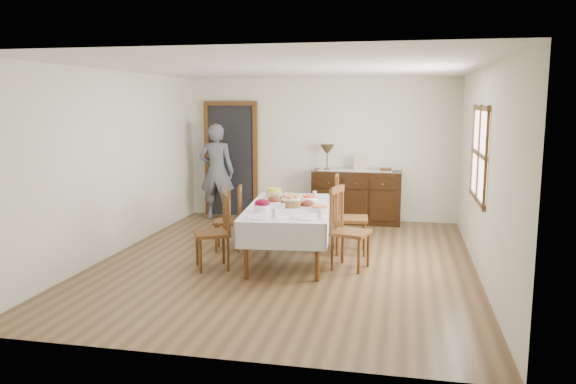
% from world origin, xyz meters
% --- Properties ---
extents(ground, '(6.00, 6.00, 0.00)m').
position_xyz_m(ground, '(0.00, 0.00, 0.00)').
color(ground, brown).
extents(room_shell, '(5.02, 6.02, 2.65)m').
position_xyz_m(room_shell, '(-0.15, 0.42, 1.64)').
color(room_shell, white).
rests_on(room_shell, ground).
extents(dining_table, '(1.33, 2.29, 0.75)m').
position_xyz_m(dining_table, '(0.01, 0.13, 0.66)').
color(dining_table, silver).
rests_on(dining_table, ground).
extents(chair_left_near, '(0.59, 0.59, 1.05)m').
position_xyz_m(chair_left_near, '(-0.84, -0.48, 0.53)').
color(chair_left_near, '#522F13').
rests_on(chair_left_near, ground).
extents(chair_left_far, '(0.47, 0.47, 0.95)m').
position_xyz_m(chair_left_far, '(-0.92, 0.44, 0.48)').
color(chair_left_far, '#522F13').
rests_on(chair_left_far, ground).
extents(chair_right_near, '(0.55, 0.55, 1.08)m').
position_xyz_m(chair_right_near, '(0.83, -0.12, 0.54)').
color(chair_right_near, '#522F13').
rests_on(chair_right_near, ground).
extents(chair_right_far, '(0.51, 0.51, 1.13)m').
position_xyz_m(chair_right_far, '(0.76, 0.63, 0.57)').
color(chair_right_far, '#522F13').
rests_on(chair_right_far, ground).
extents(sideboard, '(1.57, 0.57, 0.94)m').
position_xyz_m(sideboard, '(0.71, 2.72, 0.47)').
color(sideboard, black).
rests_on(sideboard, ground).
extents(person, '(0.62, 0.42, 1.89)m').
position_xyz_m(person, '(-1.86, 2.55, 0.95)').
color(person, '#51525C').
rests_on(person, ground).
extents(bread_basket, '(0.29, 0.29, 0.17)m').
position_xyz_m(bread_basket, '(0.04, 0.08, 0.82)').
color(bread_basket, brown).
rests_on(bread_basket, dining_table).
extents(egg_basket, '(0.28, 0.28, 0.11)m').
position_xyz_m(egg_basket, '(-0.07, 0.56, 0.79)').
color(egg_basket, black).
rests_on(egg_basket, dining_table).
extents(ham_platter_a, '(0.31, 0.31, 0.11)m').
position_xyz_m(ham_platter_a, '(-0.25, 0.34, 0.78)').
color(ham_platter_a, white).
rests_on(ham_platter_a, dining_table).
extents(ham_platter_b, '(0.32, 0.32, 0.11)m').
position_xyz_m(ham_platter_b, '(0.27, 0.12, 0.78)').
color(ham_platter_b, white).
rests_on(ham_platter_b, dining_table).
extents(beet_bowl, '(0.22, 0.22, 0.17)m').
position_xyz_m(beet_bowl, '(-0.25, -0.33, 0.83)').
color(beet_bowl, white).
rests_on(beet_bowl, dining_table).
extents(carrot_bowl, '(0.24, 0.24, 0.09)m').
position_xyz_m(carrot_bowl, '(0.22, 0.56, 0.79)').
color(carrot_bowl, white).
rests_on(carrot_bowl, dining_table).
extents(pineapple_bowl, '(0.25, 0.25, 0.14)m').
position_xyz_m(pineapple_bowl, '(-0.35, 0.77, 0.81)').
color(pineapple_bowl, tan).
rests_on(pineapple_bowl, dining_table).
extents(casserole_dish, '(0.26, 0.26, 0.07)m').
position_xyz_m(casserole_dish, '(0.47, -0.15, 0.78)').
color(casserole_dish, white).
rests_on(casserole_dish, dining_table).
extents(butter_dish, '(0.15, 0.10, 0.07)m').
position_xyz_m(butter_dish, '(-0.08, -0.10, 0.79)').
color(butter_dish, white).
rests_on(butter_dish, dining_table).
extents(setting_left, '(0.43, 0.31, 0.10)m').
position_xyz_m(setting_left, '(-0.13, -0.71, 0.77)').
color(setting_left, white).
rests_on(setting_left, dining_table).
extents(setting_right, '(0.43, 0.31, 0.10)m').
position_xyz_m(setting_right, '(0.43, -0.61, 0.77)').
color(setting_right, white).
rests_on(setting_right, dining_table).
extents(glass_far_a, '(0.06, 0.06, 0.10)m').
position_xyz_m(glass_far_a, '(-0.28, 0.83, 0.80)').
color(glass_far_a, silver).
rests_on(glass_far_a, dining_table).
extents(glass_far_b, '(0.06, 0.06, 0.09)m').
position_xyz_m(glass_far_b, '(0.23, 0.94, 0.80)').
color(glass_far_b, silver).
rests_on(glass_far_b, dining_table).
extents(runner, '(1.30, 0.35, 0.01)m').
position_xyz_m(runner, '(0.69, 2.75, 0.95)').
color(runner, silver).
rests_on(runner, sideboard).
extents(table_lamp, '(0.26, 0.26, 0.46)m').
position_xyz_m(table_lamp, '(0.17, 2.72, 1.30)').
color(table_lamp, brown).
rests_on(table_lamp, sideboard).
extents(picture_frame, '(0.22, 0.08, 0.28)m').
position_xyz_m(picture_frame, '(0.78, 2.66, 1.08)').
color(picture_frame, '#BDAF8C').
rests_on(picture_frame, sideboard).
extents(deco_bowl, '(0.20, 0.20, 0.06)m').
position_xyz_m(deco_bowl, '(1.22, 2.75, 0.97)').
color(deco_bowl, '#522F13').
rests_on(deco_bowl, sideboard).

